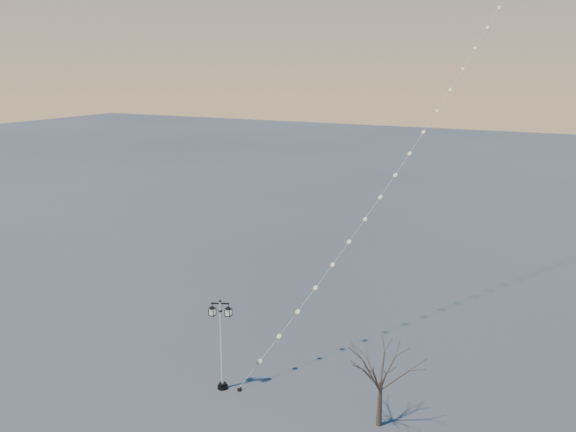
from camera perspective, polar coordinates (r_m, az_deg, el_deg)
The scene contains 4 objects.
ground at distance 33.37m, azimuth -3.89°, elevation -17.80°, with size 300.00×300.00×0.00m, color #434343.
street_lamp at distance 33.76m, azimuth -6.41°, elevation -11.74°, with size 1.29×0.80×5.33m.
bare_tree at distance 30.68m, azimuth 8.92°, elevation -14.34°, with size 2.69×2.69×4.47m.
kite_train at distance 44.80m, azimuth 15.43°, elevation 14.38°, with size 13.81×37.49×36.56m.
Camera 1 is at (14.74, -24.15, 17.70)m, focal length 37.11 mm.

